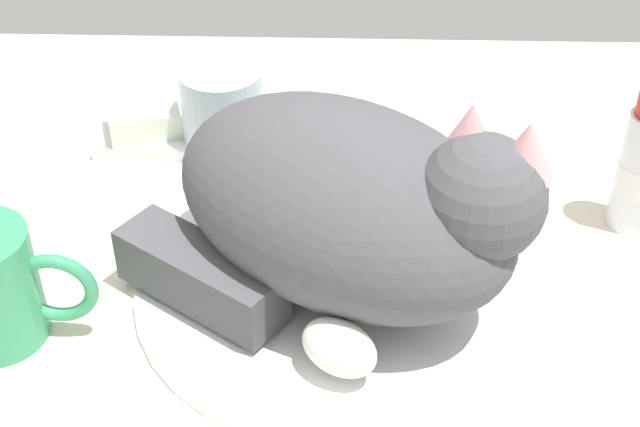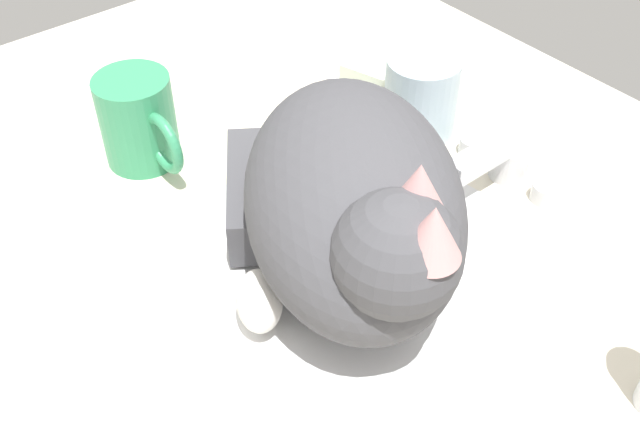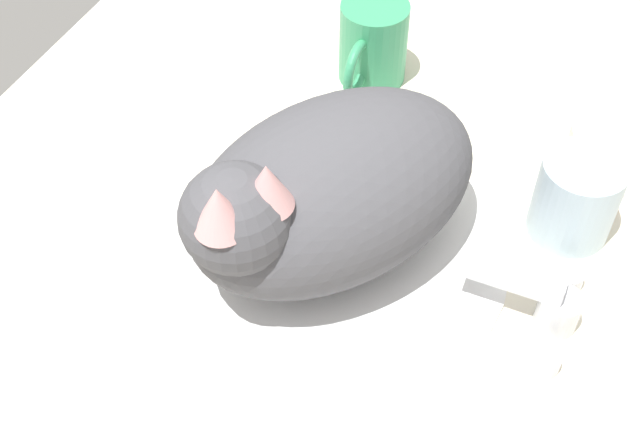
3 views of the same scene
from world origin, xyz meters
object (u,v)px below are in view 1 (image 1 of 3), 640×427
Objects in this scene: cat at (357,206)px; soap_bar at (148,120)px; rinse_cup at (226,111)px; faucet at (347,129)px.

cat is 5.05× the size of soap_bar.
cat is 23.16cm from rinse_cup.
soap_bar is at bearing 133.54° from cat.
rinse_cup is at bearing 121.05° from cat.
cat reaches higher than rinse_cup.
cat reaches higher than faucet.
cat is 4.00× the size of rinse_cup.
rinse_cup is 1.26× the size of soap_bar.
faucet is 1.45× the size of rinse_cup.
faucet is 1.83× the size of soap_bar.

